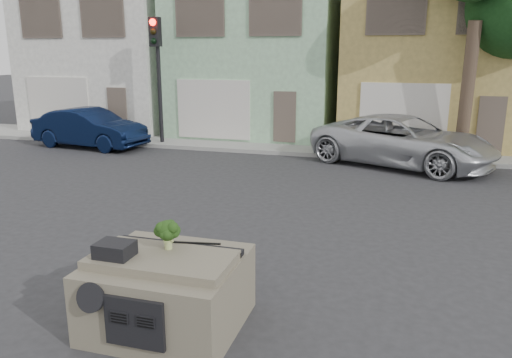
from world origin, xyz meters
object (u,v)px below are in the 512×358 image
at_px(silver_pickup, 401,165).
at_px(traffic_signal, 158,83).
at_px(navy_sedan, 91,147).
at_px(broccoli, 168,234).

bearing_deg(silver_pickup, traffic_signal, 106.83).
xyz_separation_m(navy_sedan, broccoli, (9.06, -11.31, 1.33)).
xyz_separation_m(navy_sedan, traffic_signal, (2.58, 1.09, 2.55)).
bearing_deg(traffic_signal, silver_pickup, -5.66).
height_order(traffic_signal, broccoli, traffic_signal).
xyz_separation_m(traffic_signal, broccoli, (6.48, -12.40, -1.22)).
bearing_deg(navy_sedan, broccoli, -134.18).
distance_m(navy_sedan, broccoli, 14.55).
relative_size(silver_pickup, broccoli, 14.29).
xyz_separation_m(silver_pickup, broccoli, (-3.03, -11.46, 1.33)).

